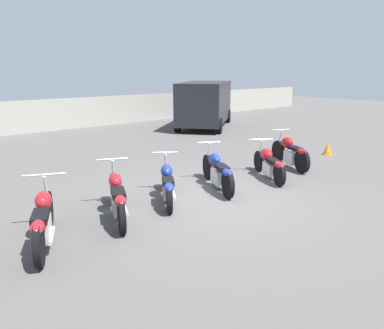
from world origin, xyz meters
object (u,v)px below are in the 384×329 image
Objects in this scene: motorcycle_slot_1 at (117,197)px; motorcycle_slot_4 at (269,164)px; motorcycle_slot_5 at (290,152)px; motorcycle_slot_2 at (167,183)px; parked_van at (205,102)px; motorcycle_slot_0 at (43,220)px; traffic_cone_near at (328,149)px; motorcycle_slot_3 at (218,171)px.

motorcycle_slot_1 is 4.39m from motorcycle_slot_4.
motorcycle_slot_1 is 1.10× the size of motorcycle_slot_5.
motorcycle_slot_2 is 1.01× the size of motorcycle_slot_4.
motorcycle_slot_2 reaches higher than motorcycle_slot_4.
motorcycle_slot_5 is 8.31m from parked_van.
parked_van is (10.81, 7.83, 0.78)m from motorcycle_slot_0.
motorcycle_slot_2 is at bearing 33.50° from motorcycle_slot_0.
motorcycle_slot_0 is at bearing -149.21° from motorcycle_slot_4.
traffic_cone_near is (9.62, 0.50, -0.22)m from motorcycle_slot_0.
motorcycle_slot_1 is 1.15× the size of motorcycle_slot_2.
traffic_cone_near is at bearing 28.46° from motorcycle_slot_0.
motorcycle_slot_1 is 8.14m from traffic_cone_near.
motorcycle_slot_2 is 1.46m from motorcycle_slot_3.
motorcycle_slot_3 is 4.86× the size of traffic_cone_near.
motorcycle_slot_4 is at bearing 21.70° from motorcycle_slot_1.
motorcycle_slot_5 is at bearing 33.55° from motorcycle_slot_2.
traffic_cone_near is (8.14, 0.25, -0.21)m from motorcycle_slot_1.
motorcycle_slot_5 is at bearing -176.59° from traffic_cone_near.
motorcycle_slot_4 is 3.78m from traffic_cone_near.
motorcycle_slot_0 reaches higher than motorcycle_slot_3.
parked_van is (9.32, 7.58, 0.80)m from motorcycle_slot_1.
motorcycle_slot_0 is at bearing -145.99° from motorcycle_slot_1.
motorcycle_slot_5 is 2.38m from traffic_cone_near.
traffic_cone_near is (2.37, 0.14, -0.23)m from motorcycle_slot_5.
parked_van is (3.55, 7.48, 0.77)m from motorcycle_slot_5.
motorcycle_slot_3 is at bearing -159.60° from motorcycle_slot_4.
motorcycle_slot_0 is at bearing -137.99° from motorcycle_slot_2.
motorcycle_slot_2 is 6.83m from traffic_cone_near.
motorcycle_slot_0 is at bearing -152.15° from motorcycle_slot_5.
motorcycle_slot_2 is 0.35× the size of parked_van.
motorcycle_slot_4 is 0.35× the size of parked_van.
traffic_cone_near is (-1.19, -7.34, -1.01)m from parked_van.
motorcycle_slot_1 is 0.40× the size of parked_van.
motorcycle_slot_0 is 13.37m from parked_van.
parked_van reaches higher than motorcycle_slot_4.
motorcycle_slot_4 is 9.26m from parked_van.
traffic_cone_near is (6.82, 0.10, -0.18)m from motorcycle_slot_2.
parked_van is at bearing 76.91° from motorcycle_slot_2.
motorcycle_slot_5 is at bearing 27.56° from motorcycle_slot_3.
motorcycle_slot_4 is at bearing 25.86° from motorcycle_slot_0.
motorcycle_slot_5 reaches higher than motorcycle_slot_3.
motorcycle_slot_0 is 1.10× the size of motorcycle_slot_2.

